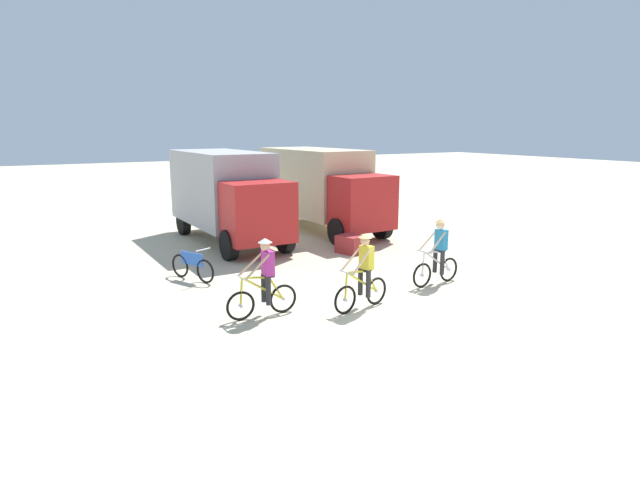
% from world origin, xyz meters
% --- Properties ---
extents(ground_plane, '(120.00, 120.00, 0.00)m').
position_xyz_m(ground_plane, '(0.00, 0.00, 0.00)').
color(ground_plane, beige).
extents(box_truck_grey_hauler, '(2.46, 6.77, 3.35)m').
position_xyz_m(box_truck_grey_hauler, '(-0.67, 9.89, 1.87)').
color(box_truck_grey_hauler, '#9E9EA3').
rests_on(box_truck_grey_hauler, ground).
extents(box_truck_tan_camper, '(2.67, 6.85, 3.35)m').
position_xyz_m(box_truck_tan_camper, '(3.50, 10.08, 1.87)').
color(box_truck_tan_camper, '#CCB78E').
rests_on(box_truck_tan_camper, ground).
extents(cyclist_orange_shirt, '(1.73, 0.52, 1.82)m').
position_xyz_m(cyclist_orange_shirt, '(-2.85, 1.72, 0.85)').
color(cyclist_orange_shirt, black).
rests_on(cyclist_orange_shirt, ground).
extents(cyclist_cowboy_hat, '(1.71, 0.56, 1.82)m').
position_xyz_m(cyclist_cowboy_hat, '(-0.61, 1.04, 0.85)').
color(cyclist_cowboy_hat, black).
rests_on(cyclist_cowboy_hat, ground).
extents(cyclist_near_camera, '(1.73, 0.52, 1.82)m').
position_xyz_m(cyclist_near_camera, '(2.31, 1.70, 0.85)').
color(cyclist_near_camera, black).
rests_on(cyclist_near_camera, ground).
extents(bicycle_spare, '(0.81, 1.60, 0.97)m').
position_xyz_m(bicycle_spare, '(-3.39, 5.44, 0.40)').
color(bicycle_spare, black).
rests_on(bicycle_spare, ground).
extents(supply_crate, '(0.97, 1.04, 0.61)m').
position_xyz_m(supply_crate, '(2.32, 6.03, 0.30)').
color(supply_crate, '#9E2D2D').
rests_on(supply_crate, ground).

